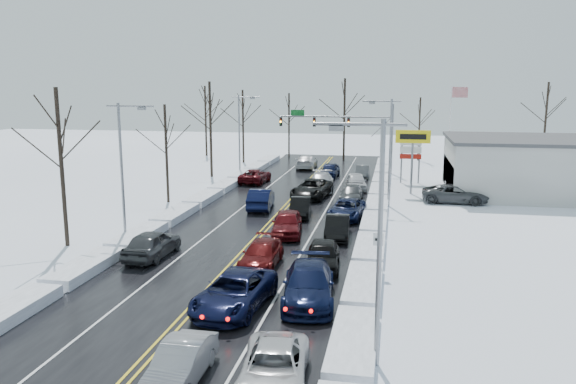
% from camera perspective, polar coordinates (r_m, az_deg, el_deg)
% --- Properties ---
extents(ground, '(160.00, 160.00, 0.00)m').
position_cam_1_polar(ground, '(39.71, -2.48, -3.95)').
color(ground, white).
rests_on(ground, ground).
extents(road_surface, '(14.00, 84.00, 0.01)m').
position_cam_1_polar(road_surface, '(41.60, -1.84, -3.25)').
color(road_surface, black).
rests_on(road_surface, ground).
extents(snow_bank_left, '(1.78, 72.00, 0.58)m').
position_cam_1_polar(snow_bank_left, '(43.86, -11.58, -2.74)').
color(snow_bank_left, white).
rests_on(snow_bank_left, ground).
extents(snow_bank_right, '(1.78, 72.00, 0.58)m').
position_cam_1_polar(snow_bank_right, '(40.65, 8.69, -3.72)').
color(snow_bank_right, white).
rests_on(snow_bank_right, ground).
extents(traffic_signal_mast, '(13.28, 0.39, 8.00)m').
position_cam_1_polar(traffic_signal_mast, '(65.73, 6.12, 6.72)').
color(traffic_signal_mast, slate).
rests_on(traffic_signal_mast, ground).
extents(tires_plus_sign, '(3.20, 0.34, 6.00)m').
position_cam_1_polar(tires_plus_sign, '(53.61, 12.57, 5.08)').
color(tires_plus_sign, slate).
rests_on(tires_plus_sign, ground).
extents(used_vehicles_sign, '(2.20, 0.22, 4.65)m').
position_cam_1_polar(used_vehicles_sign, '(59.76, 12.35, 4.04)').
color(used_vehicles_sign, slate).
rests_on(used_vehicles_sign, ground).
extents(speed_limit_sign, '(0.55, 0.09, 2.35)m').
position_cam_1_polar(speed_limit_sign, '(30.56, 9.13, -5.44)').
color(speed_limit_sign, slate).
rests_on(speed_limit_sign, ground).
extents(flagpole, '(1.87, 1.20, 10.00)m').
position_cam_1_polar(flagpole, '(67.77, 16.27, 6.85)').
color(flagpole, silver).
rests_on(flagpole, ground).
extents(dealership_building, '(20.40, 12.40, 5.30)m').
position_cam_1_polar(dealership_building, '(57.84, 25.89, 2.32)').
color(dealership_building, beige).
rests_on(dealership_building, ground).
extents(streetlight_se, '(3.20, 0.25, 9.00)m').
position_cam_1_polar(streetlight_se, '(19.95, 8.77, -3.26)').
color(streetlight_se, slate).
rests_on(streetlight_se, ground).
extents(streetlight_ne, '(3.20, 0.25, 9.00)m').
position_cam_1_polar(streetlight_ne, '(47.60, 10.11, 4.86)').
color(streetlight_ne, slate).
rests_on(streetlight_ne, ground).
extents(streetlight_sw, '(3.20, 0.25, 9.00)m').
position_cam_1_polar(streetlight_sw, '(37.84, -16.32, 3.09)').
color(streetlight_sw, slate).
rests_on(streetlight_sw, ground).
extents(streetlight_nw, '(3.20, 0.25, 9.00)m').
position_cam_1_polar(streetlight_nw, '(63.90, -4.81, 6.47)').
color(streetlight_nw, slate).
rests_on(streetlight_nw, ground).
extents(tree_left_b, '(4.00, 4.00, 10.00)m').
position_cam_1_polar(tree_left_b, '(37.55, -22.22, 5.24)').
color(tree_left_b, '#2D231C').
rests_on(tree_left_b, ground).
extents(tree_left_c, '(3.40, 3.40, 8.50)m').
position_cam_1_polar(tree_left_c, '(49.51, -12.32, 5.73)').
color(tree_left_c, '#2D231C').
rests_on(tree_left_c, ground).
extents(tree_left_d, '(4.20, 4.20, 10.50)m').
position_cam_1_polar(tree_left_d, '(62.73, -7.92, 8.18)').
color(tree_left_d, '#2D231C').
rests_on(tree_left_d, ground).
extents(tree_left_e, '(3.80, 3.80, 9.50)m').
position_cam_1_polar(tree_left_e, '(74.11, -4.61, 8.10)').
color(tree_left_e, '#2D231C').
rests_on(tree_left_e, ground).
extents(tree_far_a, '(4.00, 4.00, 10.00)m').
position_cam_1_polar(tree_far_a, '(81.96, -8.39, 8.52)').
color(tree_far_a, '#2D231C').
rests_on(tree_far_a, ground).
extents(tree_far_b, '(3.60, 3.60, 9.00)m').
position_cam_1_polar(tree_far_b, '(79.85, 0.10, 8.08)').
color(tree_far_b, '#2D231C').
rests_on(tree_far_b, ground).
extents(tree_far_c, '(4.40, 4.40, 11.00)m').
position_cam_1_polar(tree_far_c, '(76.70, 5.77, 8.95)').
color(tree_far_c, '#2D231C').
rests_on(tree_far_c, ground).
extents(tree_far_d, '(3.40, 3.40, 8.50)m').
position_cam_1_polar(tree_far_d, '(78.02, 13.24, 7.47)').
color(tree_far_d, '#2D231C').
rests_on(tree_far_d, ground).
extents(tree_far_e, '(4.20, 4.20, 10.50)m').
position_cam_1_polar(tree_far_e, '(80.69, 24.80, 7.87)').
color(tree_far_e, '#2D231C').
rests_on(tree_far_e, ground).
extents(queued_car_1, '(1.49, 4.21, 1.38)m').
position_cam_1_polar(queued_car_1, '(20.85, -10.82, -18.42)').
color(queued_car_1, gray).
rests_on(queued_car_1, ground).
extents(queued_car_2, '(3.22, 6.00, 1.60)m').
position_cam_1_polar(queued_car_2, '(26.49, -5.42, -11.69)').
color(queued_car_2, black).
rests_on(queued_car_2, ground).
extents(queued_car_3, '(2.02, 4.85, 1.40)m').
position_cam_1_polar(queued_car_3, '(32.14, -2.70, -7.54)').
color(queued_car_3, '#4D0A0A').
rests_on(queued_car_3, ground).
extents(queued_car_4, '(2.61, 5.13, 1.67)m').
position_cam_1_polar(queued_car_4, '(38.59, -0.11, -4.38)').
color(queued_car_4, '#500A0E').
rests_on(queued_car_4, ground).
extents(queued_car_5, '(1.97, 4.53, 1.45)m').
position_cam_1_polar(queued_car_5, '(44.04, 1.27, -2.46)').
color(queued_car_5, black).
rests_on(queued_car_5, ground).
extents(queued_car_6, '(3.56, 6.37, 1.68)m').
position_cam_1_polar(queued_car_6, '(51.18, 2.43, -0.59)').
color(queued_car_6, black).
rests_on(queued_car_6, ground).
extents(queued_car_7, '(2.82, 5.95, 1.67)m').
position_cam_1_polar(queued_car_7, '(54.85, 3.37, 0.18)').
color(queued_car_7, '#9D9FA5').
rests_on(queued_car_7, ground).
extents(queued_car_8, '(2.15, 4.72, 1.57)m').
position_cam_1_polar(queued_car_8, '(62.83, 4.25, 1.53)').
color(queued_car_8, black).
rests_on(queued_car_8, ground).
extents(queued_car_11, '(3.04, 6.06, 1.69)m').
position_cam_1_polar(queued_car_11, '(27.18, 2.10, -11.04)').
color(queued_car_11, black).
rests_on(queued_car_11, ground).
extents(queued_car_12, '(2.22, 4.73, 1.56)m').
position_cam_1_polar(queued_car_12, '(31.80, 3.55, -7.75)').
color(queued_car_12, black).
rests_on(queued_car_12, ground).
extents(queued_car_13, '(1.82, 4.57, 1.48)m').
position_cam_1_polar(queued_car_13, '(38.05, 5.02, -4.64)').
color(queued_car_13, black).
rests_on(queued_car_13, ground).
extents(queued_car_14, '(2.89, 5.44, 1.46)m').
position_cam_1_polar(queued_car_14, '(43.55, 5.97, -2.67)').
color(queued_car_14, black).
rests_on(queued_car_14, ground).
extents(queued_car_15, '(2.00, 4.73, 1.36)m').
position_cam_1_polar(queued_car_15, '(49.98, 6.46, -0.93)').
color(queued_car_15, '#393C3E').
rests_on(queued_car_15, ground).
extents(queued_car_16, '(2.53, 4.95, 1.61)m').
position_cam_1_polar(queued_car_16, '(55.53, 6.92, 0.25)').
color(queued_car_16, silver).
rests_on(queued_car_16, ground).
extents(queued_car_17, '(1.51, 4.13, 1.35)m').
position_cam_1_polar(queued_car_17, '(62.80, 7.56, 1.46)').
color(queued_car_17, '#45484A').
rests_on(queued_car_17, ground).
extents(oncoming_car_0, '(2.35, 5.31, 1.69)m').
position_cam_1_polar(oncoming_car_0, '(46.70, -2.75, -1.70)').
color(oncoming_car_0, black).
rests_on(oncoming_car_0, ground).
extents(oncoming_car_1, '(2.71, 5.39, 1.46)m').
position_cam_1_polar(oncoming_car_1, '(59.12, -3.34, 0.95)').
color(oncoming_car_1, '#48090E').
rests_on(oncoming_car_1, ground).
extents(oncoming_car_2, '(2.48, 5.76, 1.65)m').
position_cam_1_polar(oncoming_car_2, '(69.29, 1.90, 2.42)').
color(oncoming_car_2, silver).
rests_on(oncoming_car_2, ground).
extents(oncoming_car_3, '(2.12, 4.98, 1.68)m').
position_cam_1_polar(oncoming_car_3, '(34.68, -13.57, -6.45)').
color(oncoming_car_3, '#393B3D').
rests_on(oncoming_car_3, ground).
extents(parked_car_0, '(5.76, 2.85, 1.57)m').
position_cam_1_polar(parked_car_0, '(51.11, 16.57, -1.05)').
color(parked_car_0, '#414446').
rests_on(parked_car_0, ground).
extents(parked_car_1, '(2.17, 4.72, 1.34)m').
position_cam_1_polar(parked_car_1, '(54.32, 19.13, -0.52)').
color(parked_car_1, '#414346').
rests_on(parked_car_1, ground).
extents(parked_car_2, '(1.94, 4.03, 1.33)m').
position_cam_1_polar(parked_car_2, '(59.91, 16.39, 0.66)').
color(parked_car_2, silver).
rests_on(parked_car_2, ground).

